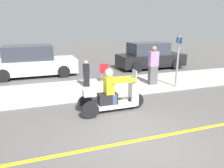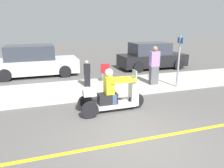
{
  "view_description": "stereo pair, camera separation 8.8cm",
  "coord_description": "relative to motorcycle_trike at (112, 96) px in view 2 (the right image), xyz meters",
  "views": [
    {
      "loc": [
        -2.2,
        -4.35,
        2.8
      ],
      "look_at": [
        0.02,
        1.98,
        0.93
      ],
      "focal_mm": 35.0,
      "sensor_mm": 36.0,
      "label": 1
    },
    {
      "loc": [
        -2.12,
        -4.38,
        2.8
      ],
      "look_at": [
        0.02,
        1.98,
        0.93
      ],
      "focal_mm": 35.0,
      "sensor_mm": 36.0,
      "label": 2
    }
  ],
  "objects": [
    {
      "name": "ground_plane",
      "position": [
        -0.03,
        -1.98,
        -0.52
      ],
      "size": [
        60.0,
        60.0,
        0.0
      ],
      "primitive_type": "plane",
      "color": "#565451"
    },
    {
      "name": "lane_stripe",
      "position": [
        -0.01,
        -1.98,
        -0.52
      ],
      "size": [
        24.0,
        0.12,
        0.01
      ],
      "color": "gold",
      "rests_on": "ground"
    },
    {
      "name": "sidewalk_strip",
      "position": [
        -0.03,
        2.62,
        -0.46
      ],
      "size": [
        28.0,
        2.8,
        0.12
      ],
      "color": "#B2ADA3",
      "rests_on": "ground"
    },
    {
      "name": "motorcycle_trike",
      "position": [
        0.0,
        0.0,
        0.0
      ],
      "size": [
        2.2,
        0.71,
        1.44
      ],
      "color": "black",
      "rests_on": "ground"
    },
    {
      "name": "spectator_mid_group",
      "position": [
        -0.22,
        2.77,
        0.15
      ],
      "size": [
        0.31,
        0.25,
        1.15
      ],
      "color": "black",
      "rests_on": "sidewalk_strip"
    },
    {
      "name": "spectator_far_back",
      "position": [
        2.71,
        2.16,
        0.43
      ],
      "size": [
        0.42,
        0.26,
        1.72
      ],
      "color": "#515156",
      "rests_on": "sidewalk_strip"
    },
    {
      "name": "folding_chair_set_back",
      "position": [
        0.81,
        3.38,
        0.11
      ],
      "size": [
        0.49,
        0.49,
        0.82
      ],
      "color": "#A5A8AD",
      "rests_on": "sidewalk_strip"
    },
    {
      "name": "parked_car_lot_far",
      "position": [
        4.64,
        5.97,
        0.25
      ],
      "size": [
        4.23,
        1.98,
        1.64
      ],
      "color": "black",
      "rests_on": "ground"
    },
    {
      "name": "parked_car_lot_center",
      "position": [
        -2.43,
        6.23,
        0.26
      ],
      "size": [
        4.53,
        2.12,
        1.67
      ],
      "color": "silver",
      "rests_on": "ground"
    },
    {
      "name": "street_sign",
      "position": [
        3.48,
        1.47,
        0.8
      ],
      "size": [
        0.08,
        0.36,
        2.2
      ],
      "color": "gray",
      "rests_on": "sidewalk_strip"
    }
  ]
}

